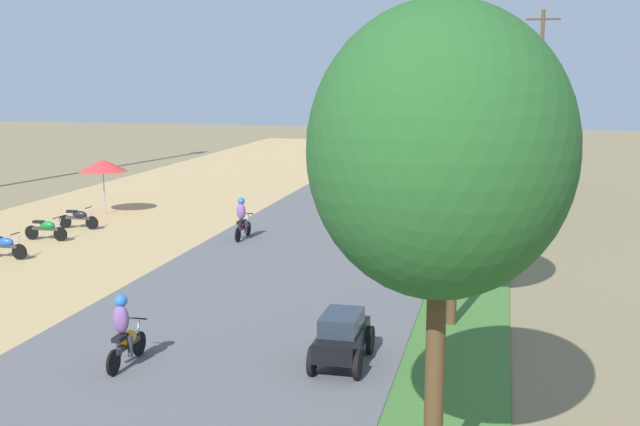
# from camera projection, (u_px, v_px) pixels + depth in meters

# --- Properties ---
(parked_motorbike_third) EXTENTS (1.80, 0.54, 0.94)m
(parked_motorbike_third) POSITION_uv_depth(u_px,v_px,m) (4.00, 245.00, 27.47)
(parked_motorbike_third) COLOR black
(parked_motorbike_third) RESTS_ON dirt_shoulder
(parked_motorbike_fourth) EXTENTS (1.80, 0.54, 0.94)m
(parked_motorbike_fourth) POSITION_uv_depth(u_px,v_px,m) (46.00, 228.00, 30.50)
(parked_motorbike_fourth) COLOR black
(parked_motorbike_fourth) RESTS_ON dirt_shoulder
(parked_motorbike_fifth) EXTENTS (1.80, 0.54, 0.94)m
(parked_motorbike_fifth) POSITION_uv_depth(u_px,v_px,m) (79.00, 217.00, 32.80)
(parked_motorbike_fifth) COLOR black
(parked_motorbike_fifth) RESTS_ON dirt_shoulder
(vendor_umbrella) EXTENTS (2.20, 2.20, 2.52)m
(vendor_umbrella) POSITION_uv_depth(u_px,v_px,m) (103.00, 165.00, 36.03)
(vendor_umbrella) COLOR #99999E
(vendor_umbrella) RESTS_ON dirt_shoulder
(median_tree_nearest) EXTENTS (3.84, 3.84, 7.44)m
(median_tree_nearest) POSITION_uv_depth(u_px,v_px,m) (441.00, 152.00, 11.18)
(median_tree_nearest) COLOR #4C351E
(median_tree_nearest) RESTS_ON median_strip
(median_tree_second) EXTENTS (3.52, 3.52, 7.95)m
(median_tree_second) POSITION_uv_depth(u_px,v_px,m) (458.00, 88.00, 19.35)
(median_tree_second) COLOR #4C351E
(median_tree_second) RESTS_ON median_strip
(median_tree_third) EXTENTS (4.11, 4.11, 8.97)m
(median_tree_third) POSITION_uv_depth(u_px,v_px,m) (482.00, 70.00, 33.93)
(median_tree_third) COLOR #4C351E
(median_tree_third) RESTS_ON median_strip
(median_tree_fourth) EXTENTS (4.71, 4.71, 8.89)m
(median_tree_fourth) POSITION_uv_depth(u_px,v_px,m) (488.00, 79.00, 39.71)
(median_tree_fourth) COLOR #4C351E
(median_tree_fourth) RESTS_ON median_strip
(median_tree_fifth) EXTENTS (3.15, 3.15, 7.09)m
(median_tree_fifth) POSITION_uv_depth(u_px,v_px,m) (495.00, 89.00, 48.66)
(median_tree_fifth) COLOR #4C351E
(median_tree_fifth) RESTS_ON median_strip
(streetlamp_near) EXTENTS (3.16, 0.20, 8.26)m
(streetlamp_near) POSITION_uv_depth(u_px,v_px,m) (491.00, 104.00, 43.30)
(streetlamp_near) COLOR gray
(streetlamp_near) RESTS_ON median_strip
(streetlamp_mid) EXTENTS (3.16, 0.20, 8.03)m
(streetlamp_mid) POSITION_uv_depth(u_px,v_px,m) (494.00, 100.00, 53.10)
(streetlamp_mid) COLOR gray
(streetlamp_mid) RESTS_ON median_strip
(utility_pole_near) EXTENTS (1.80, 0.20, 9.81)m
(utility_pole_near) POSITION_uv_depth(u_px,v_px,m) (539.00, 99.00, 42.77)
(utility_pole_near) COLOR brown
(utility_pole_near) RESTS_ON ground
(car_sedan_black) EXTENTS (1.10, 2.26, 1.19)m
(car_sedan_black) POSITION_uv_depth(u_px,v_px,m) (342.00, 335.00, 17.40)
(car_sedan_black) COLOR black
(car_sedan_black) RESTS_ON road_strip
(motorbike_foreground_rider) EXTENTS (0.54, 1.80, 1.66)m
(motorbike_foreground_rider) POSITION_uv_depth(u_px,v_px,m) (125.00, 332.00, 17.26)
(motorbike_foreground_rider) COLOR black
(motorbike_foreground_rider) RESTS_ON road_strip
(motorbike_ahead_second) EXTENTS (0.54, 1.80, 1.66)m
(motorbike_ahead_second) POSITION_uv_depth(u_px,v_px,m) (242.00, 220.00, 30.61)
(motorbike_ahead_second) COLOR black
(motorbike_ahead_second) RESTS_ON road_strip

